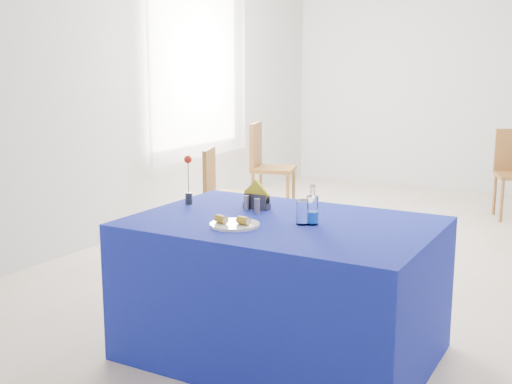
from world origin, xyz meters
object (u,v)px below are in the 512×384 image
(blue_table, at_px, (282,288))
(chair_win_b, at_px, (266,161))
(water_bottle, at_px, (312,211))
(chair_win_a, at_px, (219,187))
(plate, at_px, (235,225))

(blue_table, height_order, chair_win_b, chair_win_b)
(blue_table, relative_size, water_bottle, 7.44)
(water_bottle, relative_size, chair_win_a, 0.26)
(chair_win_a, bearing_deg, blue_table, -159.80)
(plate, height_order, chair_win_b, chair_win_b)
(blue_table, height_order, water_bottle, water_bottle)
(plate, distance_m, blue_table, 0.48)
(chair_win_a, xyz_separation_m, chair_win_b, (-0.15, 1.17, 0.08))
(plate, bearing_deg, blue_table, 54.89)
(plate, xyz_separation_m, water_bottle, (0.33, 0.23, 0.06))
(water_bottle, distance_m, chair_win_b, 3.61)
(blue_table, distance_m, chair_win_a, 2.47)
(water_bottle, bearing_deg, chair_win_a, 133.35)
(chair_win_b, bearing_deg, water_bottle, -164.21)
(water_bottle, height_order, chair_win_a, water_bottle)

